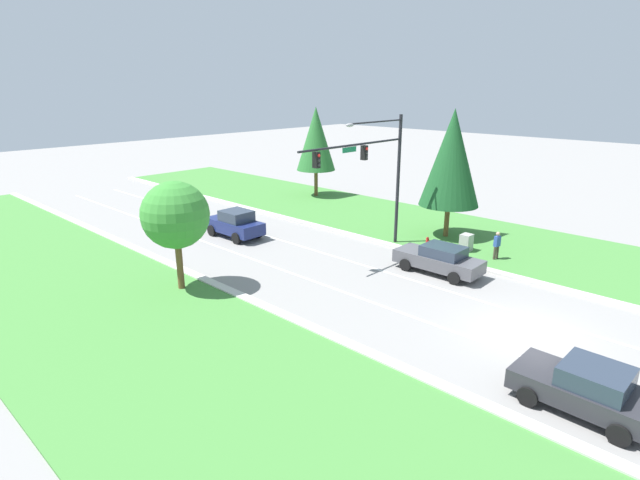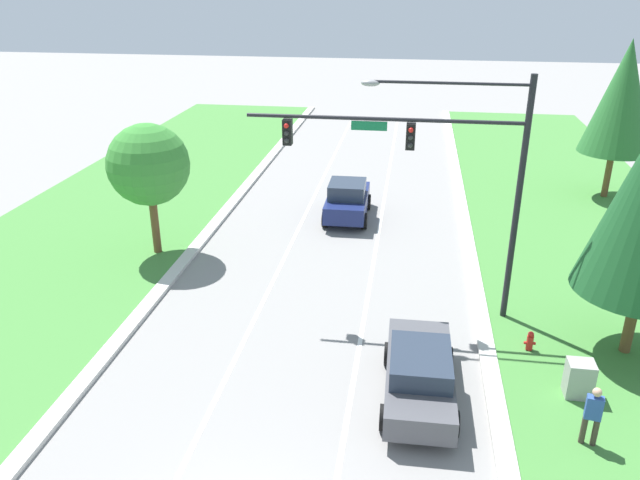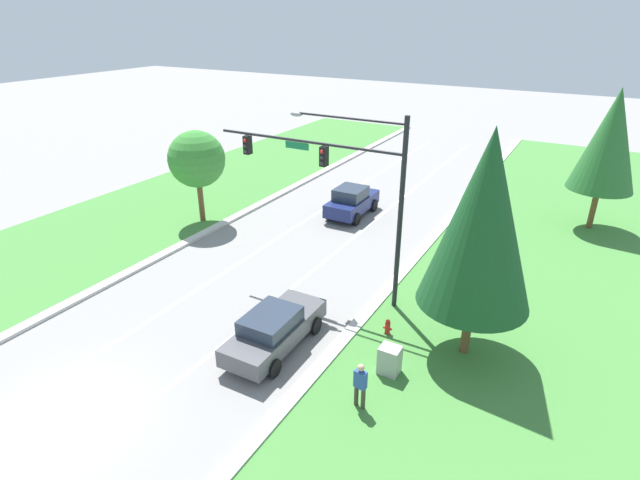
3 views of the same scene
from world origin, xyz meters
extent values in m
plane|color=gray|center=(0.00, 0.00, 0.00)|extent=(160.00, 160.00, 0.00)
cube|color=white|center=(-1.80, 0.00, 0.00)|extent=(0.14, 81.00, 0.01)
cube|color=white|center=(1.80, 0.00, 0.00)|extent=(0.14, 81.00, 0.01)
cylinder|color=black|center=(6.38, 11.04, 3.98)|extent=(0.20, 0.20, 7.96)
cylinder|color=black|center=(2.14, 11.04, 6.52)|extent=(8.48, 0.12, 0.12)
cube|color=#147042|center=(1.71, 11.04, 6.30)|extent=(1.10, 0.04, 0.28)
cylinder|color=black|center=(4.05, 11.04, 7.64)|extent=(4.66, 0.09, 0.09)
ellipsoid|color=gray|center=(1.71, 11.04, 7.59)|extent=(0.56, 0.28, 0.20)
cube|color=black|center=(2.99, 11.04, 6.02)|extent=(0.28, 0.32, 0.80)
sphere|color=red|center=(2.99, 10.87, 6.26)|extent=(0.16, 0.16, 0.16)
sphere|color=#2D2D2D|center=(2.99, 10.87, 6.02)|extent=(0.16, 0.16, 0.16)
sphere|color=#2D2D2D|center=(2.99, 10.87, 5.79)|extent=(0.16, 0.16, 0.16)
cube|color=black|center=(-0.83, 11.04, 6.02)|extent=(0.28, 0.32, 0.80)
sphere|color=red|center=(-0.83, 10.87, 6.26)|extent=(0.16, 0.16, 0.16)
sphere|color=#2D2D2D|center=(-0.83, 10.87, 6.02)|extent=(0.16, 0.16, 0.16)
sphere|color=#2D2D2D|center=(-0.83, 10.87, 5.79)|extent=(0.16, 0.16, 0.16)
cube|color=navy|center=(0.22, 19.53, 0.75)|extent=(1.88, 4.21, 0.77)
cube|color=#283342|center=(0.22, 19.28, 1.48)|extent=(1.66, 1.91, 0.68)
cylinder|color=black|center=(1.09, 20.84, 0.37)|extent=(0.25, 0.74, 0.73)
cylinder|color=black|center=(-0.69, 20.81, 0.37)|extent=(0.25, 0.74, 0.73)
cylinder|color=black|center=(1.12, 18.24, 0.37)|extent=(0.25, 0.74, 0.73)
cylinder|color=black|center=(-0.65, 18.22, 0.37)|extent=(0.25, 0.74, 0.73)
cube|color=#4C4C51|center=(3.60, 6.35, 0.67)|extent=(1.81, 4.68, 0.68)
cube|color=#283342|center=(3.60, 6.07, 1.28)|extent=(1.60, 2.12, 0.55)
cylinder|color=black|center=(4.43, 7.80, 0.33)|extent=(0.25, 0.67, 0.66)
cylinder|color=black|center=(2.72, 7.78, 0.33)|extent=(0.25, 0.67, 0.66)
cylinder|color=black|center=(4.47, 4.92, 0.33)|extent=(0.25, 0.67, 0.66)
cylinder|color=black|center=(2.76, 4.90, 0.33)|extent=(0.25, 0.67, 0.66)
cube|color=#9E9E99|center=(7.84, 6.95, 0.55)|extent=(0.70, 0.60, 1.10)
cylinder|color=#42382D|center=(7.53, 5.01, 0.42)|extent=(0.14, 0.14, 0.84)
cylinder|color=#42382D|center=(7.79, 4.96, 0.42)|extent=(0.14, 0.14, 0.84)
cube|color=#2D4C99|center=(7.66, 4.99, 1.14)|extent=(0.41, 0.29, 0.60)
sphere|color=tan|center=(7.66, 4.99, 1.58)|extent=(0.22, 0.22, 0.22)
cylinder|color=red|center=(6.91, 9.04, 0.28)|extent=(0.20, 0.20, 0.55)
sphere|color=red|center=(6.91, 9.04, 0.61)|extent=(0.18, 0.18, 0.18)
cylinder|color=red|center=(6.79, 9.04, 0.30)|extent=(0.10, 0.09, 0.09)
cylinder|color=red|center=(7.03, 9.04, 0.30)|extent=(0.10, 0.09, 0.09)
cylinder|color=brown|center=(9.76, 9.40, 1.09)|extent=(0.32, 0.32, 2.17)
cone|color=#194C23|center=(9.76, 9.40, 5.21)|extent=(3.81, 3.81, 6.09)
cylinder|color=brown|center=(-7.02, 14.29, 1.28)|extent=(0.32, 0.32, 2.57)
sphere|color=#388433|center=(-7.02, 14.29, 3.77)|extent=(3.20, 3.20, 3.20)
cylinder|color=brown|center=(12.94, 24.33, 1.20)|extent=(0.32, 0.32, 2.40)
cone|color=#28662D|center=(12.94, 24.33, 5.12)|extent=(3.40, 3.40, 5.44)
camera|label=1|loc=(-18.81, -6.24, 9.61)|focal=28.00mm
camera|label=2|loc=(3.05, -7.81, 10.55)|focal=35.00mm
camera|label=3|loc=(12.53, -6.05, 11.31)|focal=28.00mm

